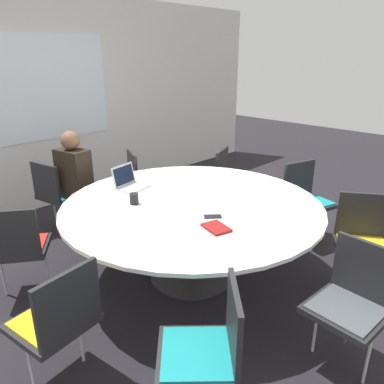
# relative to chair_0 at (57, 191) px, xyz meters

# --- Properties ---
(ground_plane) EXTENTS (16.00, 16.00, 0.00)m
(ground_plane) POSITION_rel_chair_0_xyz_m (0.41, -1.71, -0.52)
(ground_plane) COLOR black
(wall_back) EXTENTS (8.00, 0.07, 2.70)m
(wall_back) POSITION_rel_chair_0_xyz_m (0.41, 0.95, 0.84)
(wall_back) COLOR silver
(wall_back) RESTS_ON ground_plane
(conference_table) EXTENTS (2.26, 2.26, 0.74)m
(conference_table) POSITION_rel_chair_0_xyz_m (0.41, -1.71, 0.14)
(conference_table) COLOR #333333
(conference_table) RESTS_ON ground_plane
(chair_0) EXTENTS (0.50, 0.51, 0.86)m
(chair_0) POSITION_rel_chair_0_xyz_m (0.00, 0.00, 0.00)
(chair_0) COLOR #262628
(chair_0) RESTS_ON ground_plane
(chair_1) EXTENTS (0.60, 0.60, 0.86)m
(chair_1) POSITION_rel_chair_0_xyz_m (-0.82, -0.92, 0.00)
(chair_1) COLOR #262628
(chair_1) RESTS_ON ground_plane
(chair_2) EXTENTS (0.50, 0.48, 0.86)m
(chair_2) POSITION_rel_chair_0_xyz_m (-1.02, -2.00, 0.00)
(chair_2) COLOR #262628
(chair_2) RESTS_ON ground_plane
(chair_3) EXTENTS (0.61, 0.61, 0.86)m
(chair_3) POSITION_rel_chair_0_xyz_m (-0.57, -2.79, 0.00)
(chair_3) COLOR #262628
(chair_3) RESTS_ON ground_plane
(chair_4) EXTENTS (0.45, 0.47, 0.86)m
(chair_4) POSITION_rel_chair_0_xyz_m (0.37, -3.17, 0.00)
(chair_4) COLOR #262628
(chair_4) RESTS_ON ground_plane
(chair_5) EXTENTS (0.59, 0.60, 0.86)m
(chair_5) POSITION_rel_chair_0_xyz_m (1.27, -2.89, 0.00)
(chair_5) COLOR #262628
(chair_5) RESTS_ON ground_plane
(chair_6) EXTENTS (0.54, 0.53, 0.86)m
(chair_6) POSITION_rel_chair_0_xyz_m (1.83, -2.06, 0.00)
(chair_6) COLOR #262628
(chair_6) RESTS_ON ground_plane
(chair_7) EXTENTS (0.57, 0.55, 0.86)m
(chair_7) POSITION_rel_chair_0_xyz_m (1.74, -1.10, 0.00)
(chair_7) COLOR #262628
(chair_7) RESTS_ON ground_plane
(chair_8) EXTENTS (0.56, 0.57, 0.86)m
(chair_8) POSITION_rel_chair_0_xyz_m (0.95, -0.35, 0.00)
(chair_8) COLOR #262628
(chair_8) RESTS_ON ground_plane
(person_0) EXTENTS (0.31, 0.40, 1.21)m
(person_0) POSITION_rel_chair_0_xyz_m (0.13, -0.22, 0.19)
(person_0) COLOR #2D2319
(person_0) RESTS_ON ground_plane
(laptop) EXTENTS (0.33, 0.30, 0.21)m
(laptop) POSITION_rel_chair_0_xyz_m (0.27, -1.00, 0.28)
(laptop) COLOR silver
(laptop) RESTS_ON conference_table
(spiral_notebook) EXTENTS (0.20, 0.24, 0.02)m
(spiral_notebook) POSITION_rel_chair_0_xyz_m (0.17, -2.20, 0.23)
(spiral_notebook) COLOR maroon
(spiral_notebook) RESTS_ON conference_table
(coffee_cup) EXTENTS (0.08, 0.08, 0.09)m
(coffee_cup) POSITION_rel_chair_0_xyz_m (0.04, -1.37, 0.27)
(coffee_cup) COLOR black
(coffee_cup) RESTS_ON conference_table
(cell_phone) EXTENTS (0.15, 0.15, 0.01)m
(cell_phone) POSITION_rel_chair_0_xyz_m (0.31, -2.04, 0.23)
(cell_phone) COLOR black
(cell_phone) RESTS_ON conference_table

